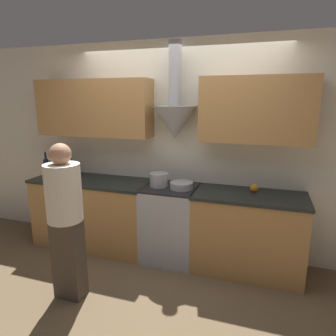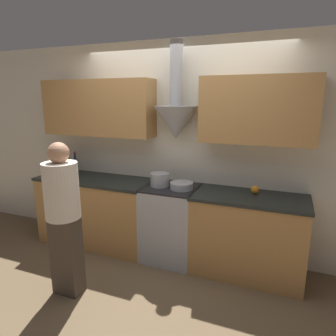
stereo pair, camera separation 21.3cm
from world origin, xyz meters
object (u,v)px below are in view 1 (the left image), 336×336
Objects in this scene: wine_bottle_2 at (58,166)px; orange_fruit at (254,188)px; stock_pot at (159,180)px; wine_bottle_0 at (46,166)px; wine_bottle_1 at (52,166)px; person_foreground_left at (65,216)px; wine_bottle_3 at (64,167)px; wine_bottle_4 at (71,167)px; mixing_bowl at (181,185)px; stove_range at (171,222)px.

orange_fruit is at bearing 2.58° from wine_bottle_2.
stock_pot is 1.09m from orange_fruit.
wine_bottle_0 is 3.91× the size of orange_fruit.
wine_bottle_1 is 0.21× the size of person_foreground_left.
wine_bottle_3 reaches higher than orange_fruit.
wine_bottle_3 reaches higher than wine_bottle_4.
wine_bottle_4 is (0.11, 0.01, 0.01)m from wine_bottle_3.
wine_bottle_0 is 0.98× the size of wine_bottle_2.
person_foreground_left is at bearing -47.20° from wine_bottle_1.
mixing_bowl is (1.81, -0.04, -0.09)m from wine_bottle_1.
wine_bottle_4 is 2.31m from orange_fruit.
wine_bottle_2 is (0.10, -0.02, 0.01)m from wine_bottle_1.
wine_bottle_2 reaches higher than stock_pot.
orange_fruit is (2.61, 0.10, -0.08)m from wine_bottle_1.
wine_bottle_4 reaches higher than mixing_bowl.
mixing_bowl is 3.03× the size of orange_fruit.
wine_bottle_1 is 1.44× the size of stock_pot.
wine_bottle_3 is 3.92× the size of orange_fruit.
mixing_bowl is at bearing -1.28° from wine_bottle_1.
wine_bottle_4 is (0.30, -0.02, 0.01)m from wine_bottle_1.
stock_pot is at bearing 60.32° from person_foreground_left.
stove_range is 0.55m from stock_pot.
wine_bottle_3 is at bearing 126.96° from person_foreground_left.
stove_range is 1.85m from wine_bottle_0.
wine_bottle_1 is 0.30m from wine_bottle_4.
person_foreground_left is (1.04, -1.01, -0.20)m from wine_bottle_0.
wine_bottle_3 is 1.56× the size of stock_pot.
stock_pot is (1.53, -0.03, -0.05)m from wine_bottle_1.
stock_pot is 0.28m from mixing_bowl.
wine_bottle_1 reaches higher than stove_range.
wine_bottle_4 is 3.80× the size of orange_fruit.
wine_bottle_0 is at bearing -179.76° from stove_range.
stove_range is 0.51m from mixing_bowl.
wine_bottle_0 and wine_bottle_3 have the same top height.
wine_bottle_3 reaches higher than stock_pot.
wine_bottle_4 is 1.26× the size of mixing_bowl.
wine_bottle_0 is 1.47m from person_foreground_left.
stove_range is 4.12× the size of stock_pot.
stove_range is at bearing 0.26° from wine_bottle_4.
stock_pot is (-0.14, -0.02, 0.53)m from stove_range.
wine_bottle_1 is 1.42m from person_foreground_left.
wine_bottle_2 is 0.23× the size of person_foreground_left.
stock_pot is 2.51× the size of orange_fruit.
wine_bottle_0 is 1.09× the size of wine_bottle_1.
mixing_bowl is (1.89, -0.02, -0.10)m from wine_bottle_0.
wine_bottle_2 is 3.98× the size of orange_fruit.
wine_bottle_2 is 1.05× the size of wine_bottle_4.
person_foreground_left is (0.76, -1.01, -0.19)m from wine_bottle_3.
wine_bottle_3 is 1.33m from stock_pot.
stock_pot is (1.23, -0.01, -0.06)m from wine_bottle_4.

